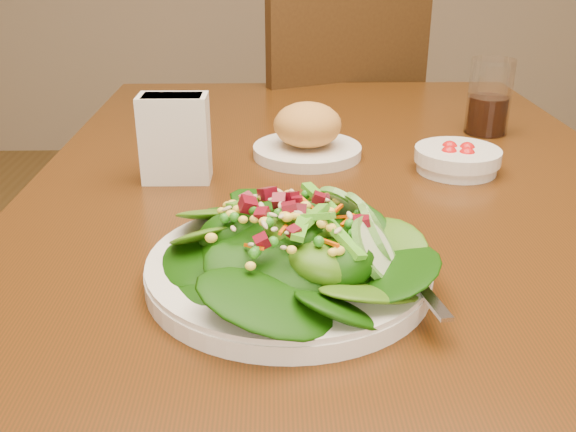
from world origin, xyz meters
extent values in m
cube|color=#482109|center=(0.00, 0.00, 0.73)|extent=(0.90, 1.40, 0.04)
cylinder|color=#3D2710|center=(-0.39, 0.64, 0.35)|extent=(0.07, 0.07, 0.71)
cylinder|color=#3D2710|center=(0.39, 0.64, 0.35)|extent=(0.07, 0.07, 0.71)
cube|color=#3D2710|center=(0.00, 0.92, 0.46)|extent=(0.60, 0.60, 0.04)
cylinder|color=#3D2710|center=(0.10, 1.18, 0.22)|extent=(0.04, 0.04, 0.44)
cylinder|color=#3D2710|center=(-0.25, 1.02, 0.22)|extent=(0.04, 0.04, 0.44)
cylinder|color=#3D2710|center=(0.26, 0.83, 0.22)|extent=(0.04, 0.04, 0.44)
cylinder|color=#3D2710|center=(-0.10, 0.67, 0.22)|extent=(0.04, 0.04, 0.44)
cube|color=#3D2710|center=(0.09, 0.73, 0.73)|extent=(0.41, 0.21, 0.50)
cylinder|color=white|center=(-0.08, -0.24, 0.76)|extent=(0.29, 0.29, 0.02)
ellipsoid|color=#0B3504|center=(-0.08, -0.24, 0.79)|extent=(0.20, 0.20, 0.04)
cube|color=silver|center=(0.04, -0.27, 0.77)|extent=(0.05, 0.18, 0.01)
cylinder|color=white|center=(-0.04, 0.16, 0.76)|extent=(0.17, 0.17, 0.02)
ellipsoid|color=#C59047|center=(-0.04, 0.16, 0.80)|extent=(0.11, 0.11, 0.07)
cylinder|color=white|center=(0.18, 0.08, 0.77)|extent=(0.13, 0.13, 0.04)
sphere|color=red|center=(0.19, 0.09, 0.78)|extent=(0.03, 0.03, 0.03)
sphere|color=red|center=(0.17, 0.10, 0.78)|extent=(0.03, 0.03, 0.03)
sphere|color=red|center=(0.16, 0.08, 0.78)|extent=(0.03, 0.03, 0.03)
sphere|color=red|center=(0.19, 0.07, 0.78)|extent=(0.03, 0.03, 0.03)
cylinder|color=silver|center=(0.28, 0.28, 0.82)|extent=(0.07, 0.07, 0.13)
cylinder|color=black|center=(0.28, 0.28, 0.78)|extent=(0.07, 0.07, 0.07)
cube|color=white|center=(-0.24, 0.06, 0.81)|extent=(0.10, 0.05, 0.12)
cube|color=white|center=(-0.24, 0.06, 0.82)|extent=(0.08, 0.04, 0.11)
camera|label=1|loc=(-0.10, -0.82, 1.08)|focal=40.00mm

